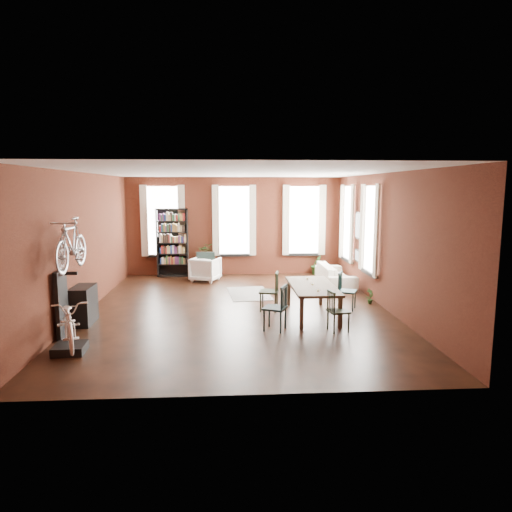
{
  "coord_description": "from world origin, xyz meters",
  "views": [
    {
      "loc": [
        -0.24,
        -10.47,
        2.84
      ],
      "look_at": [
        0.47,
        0.6,
        1.19
      ],
      "focal_mm": 32.0,
      "sensor_mm": 36.0,
      "label": 1
    }
  ],
  "objects": [
    {
      "name": "plant_by_sofa",
      "position": [
        2.71,
        4.3,
        0.14
      ],
      "size": [
        0.58,
        0.73,
        0.29
      ],
      "primitive_type": "imported",
      "rotation": [
        0.0,
        0.0,
        0.4
      ],
      "color": "#295B24",
      "rests_on": "ground"
    },
    {
      "name": "dining_chair_c",
      "position": [
        1.97,
        -1.76,
        0.41
      ],
      "size": [
        0.45,
        0.45,
        0.83
      ],
      "primitive_type": "cube",
      "rotation": [
        0.0,
        0.0,
        1.76
      ],
      "color": "black",
      "rests_on": "ground"
    },
    {
      "name": "bike_trainer",
      "position": [
        -2.99,
        -2.67,
        0.08
      ],
      "size": [
        0.55,
        0.55,
        0.15
      ],
      "primitive_type": "cube",
      "rotation": [
        0.0,
        0.0,
        0.05
      ],
      "color": "black",
      "rests_on": "ground"
    },
    {
      "name": "cream_sofa",
      "position": [
        2.95,
        2.6,
        0.41
      ],
      "size": [
        0.61,
        2.08,
        0.81
      ],
      "primitive_type": "imported",
      "rotation": [
        0.0,
        0.0,
        1.57
      ],
      "color": "beige",
      "rests_on": "ground"
    },
    {
      "name": "bicycle_floor",
      "position": [
        -2.96,
        -2.7,
        0.96
      ],
      "size": [
        0.83,
        1.0,
        1.61
      ],
      "primitive_type": "imported",
      "rotation": [
        0.0,
        0.0,
        0.37
      ],
      "color": "white",
      "rests_on": "bike_trainer"
    },
    {
      "name": "plant_on_stand",
      "position": [
        -0.93,
        4.29,
        0.75
      ],
      "size": [
        0.53,
        0.58,
        0.42
      ],
      "primitive_type": "imported",
      "rotation": [
        0.0,
        0.0,
        0.08
      ],
      "color": "#2F5421",
      "rests_on": "plant_stand"
    },
    {
      "name": "bookshelf",
      "position": [
        -2.0,
        4.3,
        1.1
      ],
      "size": [
        1.0,
        0.32,
        2.2
      ],
      "primitive_type": "cube",
      "color": "black",
      "rests_on": "ground"
    },
    {
      "name": "dining_chair_d",
      "position": [
        2.58,
        -0.12,
        0.44
      ],
      "size": [
        0.54,
        0.54,
        0.88
      ],
      "primitive_type": "cube",
      "rotation": [
        0.0,
        0.0,
        1.14
      ],
      "color": "#193736",
      "rests_on": "ground"
    },
    {
      "name": "plant_small",
      "position": [
        3.28,
        0.33,
        0.07
      ],
      "size": [
        0.4,
        0.44,
        0.14
      ],
      "primitive_type": "imported",
      "rotation": [
        0.0,
        0.0,
        0.64
      ],
      "color": "#275421",
      "rests_on": "ground"
    },
    {
      "name": "plant_stand",
      "position": [
        -0.96,
        4.3,
        0.27
      ],
      "size": [
        0.3,
        0.3,
        0.54
      ],
      "primitive_type": "cube",
      "rotation": [
        0.0,
        0.0,
        -0.13
      ],
      "color": "black",
      "rests_on": "ground"
    },
    {
      "name": "dining_table",
      "position": [
        1.65,
        -0.63,
        0.35
      ],
      "size": [
        0.94,
        2.07,
        0.71
      ],
      "primitive_type": "cube",
      "rotation": [
        0.0,
        0.0,
        0.0
      ],
      "color": "brown",
      "rests_on": "ground"
    },
    {
      "name": "dining_chair_a",
      "position": [
        0.71,
        -1.6,
        0.46
      ],
      "size": [
        0.56,
        0.56,
        0.92
      ],
      "primitive_type": "cube",
      "rotation": [
        0.0,
        0.0,
        -1.98
      ],
      "color": "#193539",
      "rests_on": "ground"
    },
    {
      "name": "white_armchair",
      "position": [
        -0.92,
        3.44,
        0.4
      ],
      "size": [
        1.0,
        0.97,
        0.81
      ],
      "primitive_type": "imported",
      "rotation": [
        0.0,
        0.0,
        2.78
      ],
      "color": "white",
      "rests_on": "ground"
    },
    {
      "name": "console_table",
      "position": [
        -3.28,
        -0.9,
        0.4
      ],
      "size": [
        0.4,
        0.8,
        0.8
      ],
      "primitive_type": "cube",
      "color": "black",
      "rests_on": "ground"
    },
    {
      "name": "room",
      "position": [
        0.25,
        0.62,
        2.14
      ],
      "size": [
        9.0,
        9.04,
        3.22
      ],
      "color": "black",
      "rests_on": "ground"
    },
    {
      "name": "bicycle_hung",
      "position": [
        -3.15,
        -1.8,
        2.13
      ],
      "size": [
        0.47,
        1.0,
        1.66
      ],
      "primitive_type": "imported",
      "color": "#A5A8AD",
      "rests_on": "bike_wall_rack"
    },
    {
      "name": "striped_rug",
      "position": [
        0.34,
        1.62,
        0.01
      ],
      "size": [
        1.22,
        1.79,
        0.01
      ],
      "primitive_type": "cube",
      "rotation": [
        0.0,
        0.0,
        0.1
      ],
      "color": "black",
      "rests_on": "ground"
    },
    {
      "name": "dining_chair_b",
      "position": [
        0.72,
        -0.12,
        0.46
      ],
      "size": [
        0.51,
        0.51,
        0.92
      ],
      "primitive_type": "cube",
      "rotation": [
        0.0,
        0.0,
        -1.8
      ],
      "color": "#202E1B",
      "rests_on": "ground"
    },
    {
      "name": "bike_wall_rack",
      "position": [
        -3.4,
        -1.8,
        0.65
      ],
      "size": [
        0.16,
        0.6,
        1.3
      ],
      "primitive_type": "cube",
      "color": "black",
      "rests_on": "ground"
    }
  ]
}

